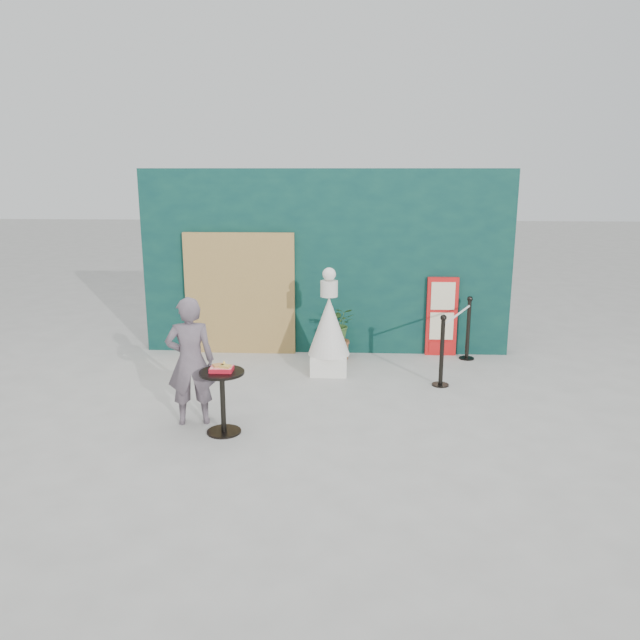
{
  "coord_description": "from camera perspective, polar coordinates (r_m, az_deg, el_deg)",
  "views": [
    {
      "loc": [
        0.4,
        -6.99,
        3.01
      ],
      "look_at": [
        0.0,
        1.2,
        1.0
      ],
      "focal_mm": 35.0,
      "sensor_mm": 36.0,
      "label": 1
    }
  ],
  "objects": [
    {
      "name": "stanchion_barrier",
      "position": [
        9.58,
        12.32,
        -1.79
      ],
      "size": [
        0.84,
        1.54,
        1.03
      ],
      "color": "black",
      "rests_on": "ground"
    },
    {
      "name": "ground",
      "position": [
        7.62,
        -0.45,
        -9.49
      ],
      "size": [
        60.0,
        60.0,
        0.0
      ],
      "primitive_type": "plane",
      "color": "#ADAAA5",
      "rests_on": "ground"
    },
    {
      "name": "back_wall",
      "position": [
        10.26,
        0.54,
        5.3
      ],
      "size": [
        6.0,
        0.3,
        3.0
      ],
      "primitive_type": "cube",
      "color": "#0A2E2E",
      "rests_on": "ground"
    },
    {
      "name": "bamboo_fence",
      "position": [
        10.29,
        -7.33,
        2.39
      ],
      "size": [
        1.8,
        0.08,
        2.0
      ],
      "primitive_type": "cube",
      "color": "tan",
      "rests_on": "ground"
    },
    {
      "name": "woman",
      "position": [
        7.55,
        -11.76,
        -3.71
      ],
      "size": [
        0.64,
        0.49,
        1.56
      ],
      "primitive_type": "imported",
      "rotation": [
        0.0,
        0.0,
        3.36
      ],
      "color": "#685965",
      "rests_on": "ground"
    },
    {
      "name": "planter",
      "position": [
        10.0,
        1.74,
        -0.79
      ],
      "size": [
        0.51,
        0.44,
        0.86
      ],
      "color": "brown",
      "rests_on": "ground"
    },
    {
      "name": "cafe_table",
      "position": [
        7.3,
        -8.91,
        -6.53
      ],
      "size": [
        0.52,
        0.52,
        0.75
      ],
      "color": "black",
      "rests_on": "ground"
    },
    {
      "name": "statue",
      "position": [
        9.26,
        0.82,
        -0.98
      ],
      "size": [
        0.62,
        0.62,
        1.6
      ],
      "color": "white",
      "rests_on": "ground"
    },
    {
      "name": "food_basket",
      "position": [
        7.21,
        -8.97,
        -4.37
      ],
      "size": [
        0.26,
        0.19,
        0.11
      ],
      "color": "red",
      "rests_on": "cafe_table"
    },
    {
      "name": "menu_board",
      "position": [
        10.33,
        11.07,
        0.3
      ],
      "size": [
        0.5,
        0.07,
        1.3
      ],
      "color": "red",
      "rests_on": "ground"
    }
  ]
}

